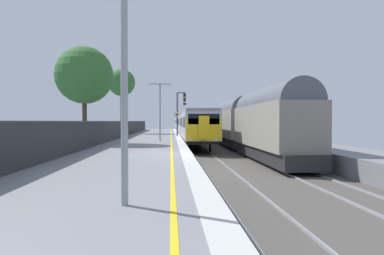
{
  "coord_description": "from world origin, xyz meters",
  "views": [
    {
      "loc": [
        -0.4,
        -17.22,
        1.66
      ],
      "look_at": [
        1.32,
        10.24,
        1.14
      ],
      "focal_mm": 31.65,
      "sensor_mm": 36.0,
      "label": 1
    }
  ],
  "objects_px": {
    "background_tree_centre": "(85,76)",
    "commuter_train_at_platform": "(186,123)",
    "platform_lamp_mid": "(160,106)",
    "background_tree_left": "(121,84)",
    "freight_train_adjacent_track": "(248,121)",
    "platform_lamp_near": "(124,57)",
    "speed_limit_sign": "(177,121)",
    "signal_gantry": "(180,108)"
  },
  "relations": [
    {
      "from": "background_tree_centre",
      "to": "commuter_train_at_platform",
      "type": "bearing_deg",
      "value": 74.25
    },
    {
      "from": "platform_lamp_mid",
      "to": "background_tree_left",
      "type": "bearing_deg",
      "value": 108.06
    },
    {
      "from": "platform_lamp_mid",
      "to": "commuter_train_at_platform",
      "type": "bearing_deg",
      "value": 83.1
    },
    {
      "from": "commuter_train_at_platform",
      "to": "background_tree_centre",
      "type": "height_order",
      "value": "background_tree_centre"
    },
    {
      "from": "freight_train_adjacent_track",
      "to": "platform_lamp_near",
      "type": "distance_m",
      "value": 22.69
    },
    {
      "from": "freight_train_adjacent_track",
      "to": "platform_lamp_near",
      "type": "bearing_deg",
      "value": -109.09
    },
    {
      "from": "background_tree_left",
      "to": "background_tree_centre",
      "type": "distance_m",
      "value": 21.21
    },
    {
      "from": "commuter_train_at_platform",
      "to": "freight_train_adjacent_track",
      "type": "bearing_deg",
      "value": -82.1
    },
    {
      "from": "speed_limit_sign",
      "to": "background_tree_left",
      "type": "xyz_separation_m",
      "value": [
        -7.4,
        9.82,
        5.08
      ]
    },
    {
      "from": "background_tree_centre",
      "to": "platform_lamp_near",
      "type": "bearing_deg",
      "value": -73.95
    },
    {
      "from": "commuter_train_at_platform",
      "to": "background_tree_left",
      "type": "relative_size",
      "value": 7.2
    },
    {
      "from": "freight_train_adjacent_track",
      "to": "background_tree_left",
      "type": "relative_size",
      "value": 2.86
    },
    {
      "from": "speed_limit_sign",
      "to": "platform_lamp_near",
      "type": "bearing_deg",
      "value": -92.96
    },
    {
      "from": "freight_train_adjacent_track",
      "to": "signal_gantry",
      "type": "distance_m",
      "value": 12.6
    },
    {
      "from": "speed_limit_sign",
      "to": "background_tree_left",
      "type": "bearing_deg",
      "value": 127.01
    },
    {
      "from": "speed_limit_sign",
      "to": "background_tree_left",
      "type": "height_order",
      "value": "background_tree_left"
    },
    {
      "from": "commuter_train_at_platform",
      "to": "background_tree_centre",
      "type": "relative_size",
      "value": 8.79
    },
    {
      "from": "signal_gantry",
      "to": "platform_lamp_mid",
      "type": "xyz_separation_m",
      "value": [
        -1.93,
        -10.55,
        -0.19
      ]
    },
    {
      "from": "signal_gantry",
      "to": "platform_lamp_mid",
      "type": "relative_size",
      "value": 1.02
    },
    {
      "from": "platform_lamp_near",
      "to": "background_tree_left",
      "type": "height_order",
      "value": "background_tree_left"
    },
    {
      "from": "platform_lamp_mid",
      "to": "background_tree_centre",
      "type": "xyz_separation_m",
      "value": [
        -5.44,
        -3.2,
        2.04
      ]
    },
    {
      "from": "platform_lamp_mid",
      "to": "background_tree_left",
      "type": "xyz_separation_m",
      "value": [
        -5.84,
        17.92,
        3.84
      ]
    },
    {
      "from": "signal_gantry",
      "to": "speed_limit_sign",
      "type": "relative_size",
      "value": 1.88
    },
    {
      "from": "platform_lamp_mid",
      "to": "background_tree_left",
      "type": "distance_m",
      "value": 19.24
    },
    {
      "from": "signal_gantry",
      "to": "speed_limit_sign",
      "type": "bearing_deg",
      "value": -98.61
    },
    {
      "from": "speed_limit_sign",
      "to": "background_tree_centre",
      "type": "relative_size",
      "value": 0.37
    },
    {
      "from": "commuter_train_at_platform",
      "to": "signal_gantry",
      "type": "distance_m",
      "value": 17.76
    },
    {
      "from": "freight_train_adjacent_track",
      "to": "background_tree_left",
      "type": "xyz_separation_m",
      "value": [
        -13.25,
        18.62,
        5.15
      ]
    },
    {
      "from": "commuter_train_at_platform",
      "to": "speed_limit_sign",
      "type": "xyz_separation_m",
      "value": [
        -1.85,
        -20.05,
        0.44
      ]
    },
    {
      "from": "background_tree_centre",
      "to": "freight_train_adjacent_track",
      "type": "bearing_deg",
      "value": 11.06
    },
    {
      "from": "commuter_train_at_platform",
      "to": "background_tree_left",
      "type": "bearing_deg",
      "value": -132.14
    },
    {
      "from": "commuter_train_at_platform",
      "to": "background_tree_centre",
      "type": "bearing_deg",
      "value": -105.75
    },
    {
      "from": "platform_lamp_near",
      "to": "platform_lamp_mid",
      "type": "distance_m",
      "value": 22.1
    },
    {
      "from": "platform_lamp_near",
      "to": "background_tree_centre",
      "type": "xyz_separation_m",
      "value": [
        -5.44,
        18.9,
        2.06
      ]
    },
    {
      "from": "signal_gantry",
      "to": "speed_limit_sign",
      "type": "xyz_separation_m",
      "value": [
        -0.37,
        -2.45,
        -1.43
      ]
    },
    {
      "from": "freight_train_adjacent_track",
      "to": "background_tree_left",
      "type": "bearing_deg",
      "value": 125.45
    },
    {
      "from": "commuter_train_at_platform",
      "to": "background_tree_centre",
      "type": "distance_m",
      "value": 32.79
    },
    {
      "from": "platform_lamp_near",
      "to": "background_tree_left",
      "type": "distance_m",
      "value": 40.64
    },
    {
      "from": "commuter_train_at_platform",
      "to": "platform_lamp_near",
      "type": "xyz_separation_m",
      "value": [
        -3.41,
        -50.25,
        1.65
      ]
    },
    {
      "from": "signal_gantry",
      "to": "platform_lamp_near",
      "type": "height_order",
      "value": "signal_gantry"
    },
    {
      "from": "commuter_train_at_platform",
      "to": "signal_gantry",
      "type": "xyz_separation_m",
      "value": [
        -1.47,
        -17.6,
        1.87
      ]
    },
    {
      "from": "platform_lamp_near",
      "to": "speed_limit_sign",
      "type": "bearing_deg",
      "value": 87.04
    }
  ]
}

